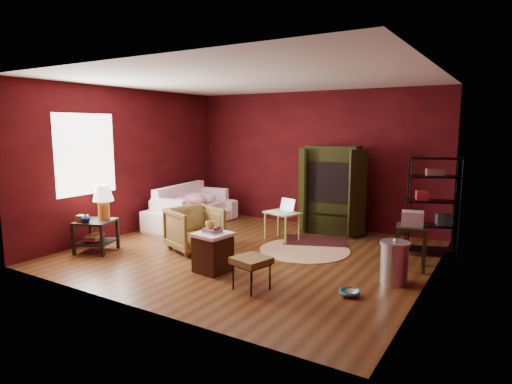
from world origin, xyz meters
TOP-DOWN VIEW (x-y plane):
  - room at (-0.04, -0.01)m, footprint 5.54×5.04m
  - sofa at (-2.10, 1.06)m, footprint 0.70×2.17m
  - armchair at (-0.90, -0.33)m, footprint 0.97×0.99m
  - pet_bowl_steel at (2.01, -0.88)m, footprint 0.25×0.15m
  - pet_bowl_turquoise at (2.03, -0.88)m, footprint 0.25×0.15m
  - vase at (-2.22, -1.45)m, footprint 0.17×0.18m
  - mug at (-0.01, -1.04)m, footprint 0.15×0.12m
  - side_table at (-2.20, -1.19)m, footprint 0.73×0.73m
  - sofa_cushions at (-2.13, 1.03)m, footprint 0.98×1.95m
  - hamper at (0.03, -1.04)m, footprint 0.52×0.52m
  - footstool at (0.87, -1.33)m, footprint 0.51×0.51m
  - rug_round at (0.70, 0.63)m, footprint 1.64×1.64m
  - rug_oriental at (0.63, 1.25)m, footprint 1.30×1.10m
  - laptop_desk at (0.07, 1.02)m, footprint 0.71×0.61m
  - tv_armoire at (0.64, 2.00)m, footprint 1.34×0.79m
  - wire_shelving at (2.57, 1.49)m, footprint 0.85×0.57m
  - small_stand at (2.43, 0.58)m, footprint 0.50×0.50m
  - trash_can at (2.37, -0.15)m, footprint 0.52×0.52m

SIDE VIEW (x-z plane):
  - rug_round at x=0.70m, z-range 0.00..0.01m
  - rug_oriental at x=0.63m, z-range 0.01..0.02m
  - pet_bowl_turquoise at x=2.03m, z-range 0.00..0.24m
  - pet_bowl_steel at x=2.01m, z-range 0.00..0.25m
  - trash_can at x=2.37m, z-range -0.02..0.60m
  - hamper at x=0.03m, z-range -0.03..0.63m
  - footstool at x=0.87m, z-range 0.16..0.58m
  - sofa_cushions at x=-2.13m, z-range -0.01..0.78m
  - armchair at x=-0.90m, z-range 0.00..0.81m
  - sofa at x=-2.10m, z-range 0.00..0.84m
  - laptop_desk at x=0.07m, z-range 0.09..0.85m
  - vase at x=-2.22m, z-range 0.53..0.68m
  - small_stand at x=2.43m, z-range 0.21..1.07m
  - side_table at x=-2.20m, z-range 0.11..1.23m
  - mug at x=-0.01m, z-range 0.64..0.77m
  - wire_shelving at x=2.57m, z-range 0.08..1.67m
  - tv_armoire at x=0.64m, z-range 0.04..1.75m
  - room at x=-0.04m, z-range -0.02..2.82m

